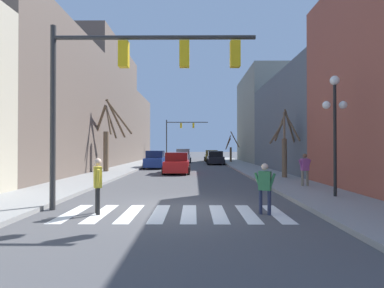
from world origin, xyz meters
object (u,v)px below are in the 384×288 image
Objects in this scene: car_parked_left_far at (183,156)px; car_parked_left_mid at (211,156)px; street_tree_right_mid at (108,136)px; street_tree_right_far at (231,149)px; traffic_signal_near at (129,73)px; street_tree_left_near at (285,145)px; car_driving_away_lane at (155,160)px; car_parked_left_near at (177,164)px; car_parked_right_near at (215,158)px; pedestrian_near_right_corner at (98,181)px; street_lamp_right_corner at (335,111)px; pedestrian_waiting_at_curb at (305,167)px; traffic_signal_far at (178,131)px; pedestrian_on_left_sidewalk at (265,184)px.

car_parked_left_mid is (3.93, 3.72, -0.08)m from car_parked_left_far.
street_tree_right_far is (11.64, 15.67, -1.18)m from street_tree_right_mid.
traffic_signal_near is 1.56× the size of car_parked_left_far.
traffic_signal_near is 12.20m from street_tree_left_near.
street_tree_right_mid is at bearing 149.60° from car_driving_away_lane.
car_parked_left_near is at bearing 0.35° from car_parked_left_far.
car_driving_away_lane reaches higher than car_parked_right_near.
car_parked_right_near is at bearing -43.53° from car_driving_away_lane.
car_parked_right_near is 2.58× the size of pedestrian_near_right_corner.
pedestrian_near_right_corner is at bearing -104.46° from street_tree_right_far.
car_driving_away_lane is at bearing -12.53° from car_parked_left_far.
traffic_signal_near reaches higher than car_parked_left_near.
car_parked_left_mid is at bearing -23.86° from car_driving_away_lane.
street_lamp_right_corner is 2.96× the size of pedestrian_waiting_at_curb.
traffic_signal_near is 3.60m from pedestrian_near_right_corner.
pedestrian_near_right_corner is at bearing -177.68° from car_driving_away_lane.
car_parked_left_mid reaches higher than car_parked_right_near.
traffic_signal_far is 15.77m from car_parked_right_near.
street_tree_left_near is (8.31, -30.99, -2.62)m from traffic_signal_far.
car_parked_right_near is (5.13, -14.35, -4.05)m from traffic_signal_far.
pedestrian_near_right_corner reaches higher than pedestrian_on_left_sidewalk.
street_tree_right_far is (6.18, 16.00, 0.98)m from car_parked_left_near.
car_parked_right_near is 5.48m from car_parked_left_far.
street_lamp_right_corner is 3.01× the size of pedestrian_on_left_sidewalk.
street_tree_right_far reaches higher than pedestrian_on_left_sidewalk.
car_parked_left_mid reaches higher than pedestrian_on_left_sidewalk.
traffic_signal_far is 9.44m from car_parked_left_mid.
traffic_signal_far is 36.24m from pedestrian_waiting_at_curb.
traffic_signal_far is 39.10m from street_lamp_right_corner.
street_lamp_right_corner is 1.08× the size of car_parked_left_near.
pedestrian_near_right_corner is (-1.61, -14.20, 0.25)m from car_parked_left_near.
car_driving_away_lane is 9.07m from car_parked_right_near.
pedestrian_waiting_at_curb is (6.85, -24.60, 0.24)m from car_parked_left_far.
street_lamp_right_corner is at bearing -92.00° from street_tree_left_near.
traffic_signal_far reaches higher than pedestrian_waiting_at_curb.
car_parked_left_near is at bearing 168.96° from car_parked_left_mid.
pedestrian_on_left_sidewalk is at bearing 47.48° from pedestrian_waiting_at_curb.
car_driving_away_lane is 0.95× the size of car_parked_right_near.
pedestrian_near_right_corner is at bearing -2.87° from car_parked_left_far.
street_tree_left_near is at bearing 49.45° from traffic_signal_near.
traffic_signal_far is at bearing 90.74° from traffic_signal_near.
pedestrian_on_left_sidewalk is (5.89, -19.78, 0.13)m from car_driving_away_lane.
pedestrian_on_left_sidewalk is 0.36× the size of street_tree_left_near.
car_parked_left_near is at bearing 119.91° from street_lamp_right_corner.
car_parked_left_far is at bearing 45.94° from car_parked_right_near.
traffic_signal_far reaches higher than traffic_signal_near.
car_driving_away_lane is 0.97× the size of street_tree_left_near.
car_parked_right_near is (6.25, 6.58, -0.05)m from car_driving_away_lane.
pedestrian_near_right_corner reaches higher than car_parked_left_near.
street_tree_right_far is (6.95, 29.63, -2.72)m from traffic_signal_near.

